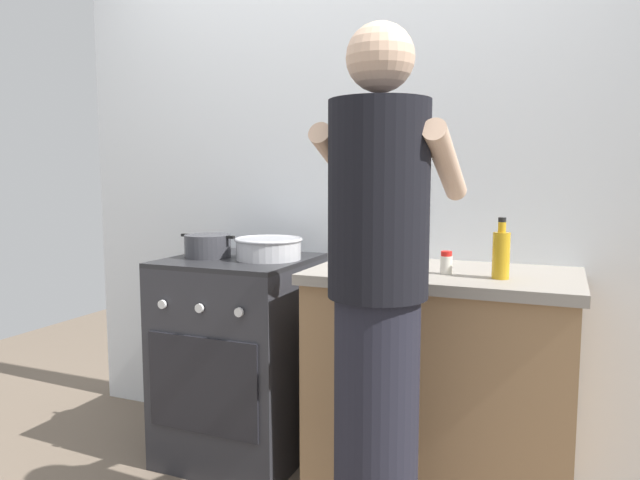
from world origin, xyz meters
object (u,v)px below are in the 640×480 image
at_px(pot, 208,246).
at_px(person, 378,309).
at_px(stove_range, 240,357).
at_px(spice_bottle, 446,263).
at_px(utensil_crock, 406,240).
at_px(mixing_bowl, 269,248).
at_px(oil_bottle, 501,254).

xyz_separation_m(pot, person, (0.95, -0.52, -0.09)).
distance_m(pot, person, 1.08).
bearing_deg(stove_range, spice_bottle, -4.48).
bearing_deg(utensil_crock, mixing_bowl, -165.25).
bearing_deg(oil_bottle, spice_bottle, 174.03).
distance_m(stove_range, spice_bottle, 1.05).
relative_size(stove_range, person, 0.53).
height_order(stove_range, oil_bottle, oil_bottle).
bearing_deg(oil_bottle, pot, 177.21).
bearing_deg(oil_bottle, stove_range, 175.26).
distance_m(stove_range, mixing_bowl, 0.52).
xyz_separation_m(stove_range, utensil_crock, (0.71, 0.17, 0.54)).
bearing_deg(person, mixing_bowl, 139.73).
height_order(utensil_crock, person, person).
relative_size(utensil_crock, person, 0.19).
relative_size(mixing_bowl, spice_bottle, 3.44).
bearing_deg(oil_bottle, person, -124.08).
xyz_separation_m(pot, spice_bottle, (1.06, -0.04, -0.01)).
relative_size(pot, utensil_crock, 0.82).
relative_size(oil_bottle, person, 0.13).
height_order(stove_range, pot, pot).
height_order(pot, mixing_bowl, pot).
relative_size(spice_bottle, oil_bottle, 0.40).
bearing_deg(spice_bottle, person, -103.56).
xyz_separation_m(pot, mixing_bowl, (0.28, 0.05, 0.00)).
distance_m(stove_range, pot, 0.52).
xyz_separation_m(mixing_bowl, person, (0.67, -0.57, -0.09)).
relative_size(utensil_crock, spice_bottle, 3.86).
xyz_separation_m(spice_bottle, oil_bottle, (0.19, -0.02, 0.05)).
bearing_deg(stove_range, mixing_bowl, 6.38).
height_order(mixing_bowl, oil_bottle, oil_bottle).
bearing_deg(utensil_crock, pot, -166.94).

